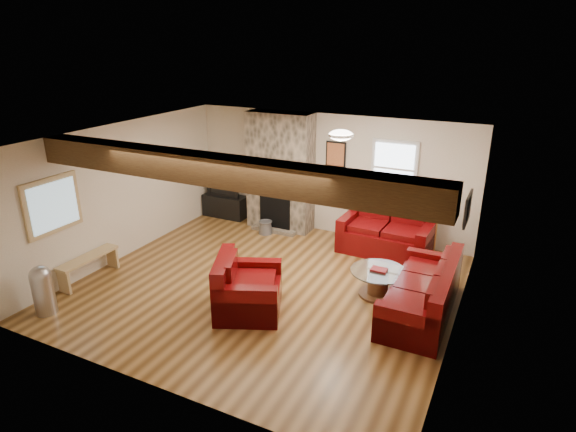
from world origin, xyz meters
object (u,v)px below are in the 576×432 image
object	(u,v)px
sofa_three	(421,289)
armchair_red	(249,285)
loveseat	(386,230)
television	(224,185)
tv_cabinet	(225,206)
floor_lamp	(439,204)
coffee_table	(378,283)

from	to	relation	value
sofa_three	armchair_red	xyz separation A→B (m)	(-2.35, -1.06, 0.03)
loveseat	television	xyz separation A→B (m)	(-3.86, 0.30, 0.30)
sofa_three	armchair_red	bearing A→B (deg)	-65.93
loveseat	tv_cabinet	world-z (taller)	loveseat
loveseat	armchair_red	world-z (taller)	loveseat
television	tv_cabinet	bearing A→B (deg)	0.00
armchair_red	floor_lamp	bearing A→B (deg)	-64.05
armchair_red	floor_lamp	size ratio (longest dim) A/B	0.73
loveseat	armchair_red	bearing A→B (deg)	-111.11
sofa_three	floor_lamp	size ratio (longest dim) A/B	1.44
coffee_table	television	size ratio (longest dim) A/B	1.09
loveseat	television	size ratio (longest dim) A/B	2.05
television	armchair_red	bearing A→B (deg)	-51.98
sofa_three	armchair_red	distance (m)	2.58
coffee_table	tv_cabinet	bearing A→B (deg)	154.66
coffee_table	loveseat	bearing A→B (deg)	101.60
armchair_red	coffee_table	xyz separation A→B (m)	(1.63, 1.30, -0.21)
armchair_red	floor_lamp	distance (m)	3.56
armchair_red	tv_cabinet	world-z (taller)	armchair_red
floor_lamp	sofa_three	bearing A→B (deg)	-86.39
coffee_table	floor_lamp	xyz separation A→B (m)	(0.62, 1.33, 1.03)
floor_lamp	tv_cabinet	bearing A→B (deg)	172.14
sofa_three	floor_lamp	bearing A→B (deg)	-176.66
loveseat	television	distance (m)	3.89
coffee_table	tv_cabinet	xyz separation A→B (m)	(-4.21, 1.99, 0.03)
tv_cabinet	floor_lamp	world-z (taller)	floor_lamp
loveseat	coffee_table	xyz separation A→B (m)	(0.35, -1.69, -0.23)
sofa_three	armchair_red	size ratio (longest dim) A/B	1.95
loveseat	tv_cabinet	bearing A→B (deg)	177.66
tv_cabinet	television	xyz separation A→B (m)	(0.00, 0.00, 0.49)
loveseat	television	bearing A→B (deg)	177.66
coffee_table	television	xyz separation A→B (m)	(-4.21, 1.99, 0.53)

